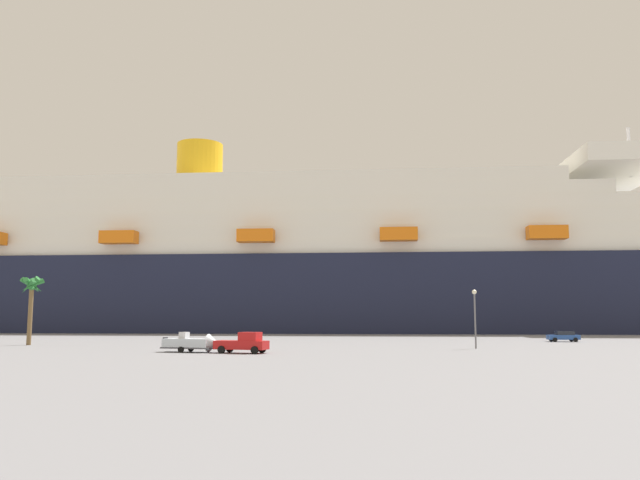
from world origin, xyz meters
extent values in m
plane|color=gray|center=(0.00, 30.00, 0.00)|extent=(600.00, 600.00, 0.00)
cube|color=#191E38|center=(10.11, 72.25, 8.73)|extent=(221.69, 34.93, 17.46)
cube|color=white|center=(10.11, 72.25, 19.04)|extent=(195.10, 32.01, 3.16)
cube|color=white|center=(5.68, 72.32, 22.20)|extent=(185.83, 31.31, 3.16)
cube|color=white|center=(1.26, 72.38, 25.36)|extent=(176.27, 30.67, 3.16)
cube|color=white|center=(-3.17, 72.45, 28.52)|extent=(168.40, 29.80, 3.16)
cube|color=white|center=(-7.59, 72.52, 31.68)|extent=(160.15, 29.03, 3.16)
cube|color=white|center=(-12.01, 72.58, 34.84)|extent=(149.82, 28.50, 3.16)
cube|color=white|center=(76.47, 71.26, 38.42)|extent=(22.64, 35.12, 4.00)
cylinder|color=yellow|center=(-23.08, 72.75, 41.58)|extent=(11.55, 11.55, 10.31)
cylinder|color=silver|center=(80.90, 71.19, 42.42)|extent=(0.80, 0.80, 12.00)
cube|color=orange|center=(-36.59, 56.50, 21.25)|extent=(8.05, 3.32, 2.80)
cube|color=orange|center=(-5.62, 56.04, 21.25)|extent=(8.05, 3.32, 2.80)
cube|color=orange|center=(25.35, 55.58, 21.25)|extent=(8.05, 3.32, 2.80)
cube|color=orange|center=(56.32, 55.11, 21.25)|extent=(8.05, 3.32, 2.80)
cube|color=red|center=(5.02, -11.93, 0.85)|extent=(5.91, 3.23, 0.90)
cube|color=red|center=(6.00, -12.16, 1.75)|extent=(2.38, 2.25, 0.90)
cube|color=#26333F|center=(6.66, -12.31, 1.66)|extent=(0.48, 1.66, 0.63)
cylinder|color=black|center=(7.16, -11.40, 0.40)|extent=(0.84, 0.46, 0.80)
cylinder|color=black|center=(6.70, -13.35, 0.40)|extent=(0.84, 0.46, 0.80)
cylinder|color=black|center=(3.50, -10.55, 0.40)|extent=(0.84, 0.46, 0.80)
cylinder|color=black|center=(3.05, -12.49, 0.40)|extent=(0.84, 0.46, 0.80)
cube|color=#595960|center=(-1.07, -10.50, 0.47)|extent=(6.09, 3.22, 0.16)
cube|color=#595960|center=(2.27, -11.28, 0.47)|extent=(1.88, 0.55, 0.10)
cylinder|color=black|center=(-1.08, -9.39, 0.32)|extent=(0.67, 0.36, 0.64)
cylinder|color=black|center=(-1.57, -11.49, 0.32)|extent=(0.67, 0.36, 0.64)
cube|color=silver|center=(-1.07, -10.50, 1.00)|extent=(5.63, 3.31, 0.90)
cone|color=silver|center=(1.89, -11.19, 1.00)|extent=(1.61, 2.17, 1.94)
cube|color=silver|center=(-1.58, -10.38, 1.80)|extent=(1.01, 1.16, 0.70)
cube|color=black|center=(-3.83, -9.85, 1.00)|extent=(0.46, 0.57, 1.10)
cylinder|color=brown|center=(-26.95, 3.86, 3.93)|extent=(0.59, 0.59, 7.87)
cone|color=#287233|center=(-26.56, 3.91, 7.97)|extent=(1.00, 2.98, 2.19)
cone|color=#287233|center=(-26.70, 4.17, 7.97)|extent=(2.74, 2.42, 2.06)
cone|color=#287233|center=(-26.89, 4.26, 7.97)|extent=(2.99, 1.17, 2.20)
cone|color=#287233|center=(-27.27, 4.10, 7.97)|extent=(2.27, 2.72, 2.28)
cone|color=#287233|center=(-27.35, 3.80, 7.97)|extent=(1.18, 3.02, 2.13)
cone|color=#287233|center=(-27.18, 3.54, 7.97)|extent=(2.86, 2.30, 1.97)
cone|color=#287233|center=(-27.00, 3.47, 7.97)|extent=(2.79, 1.01, 2.50)
cone|color=#287233|center=(-26.68, 3.57, 7.97)|extent=(2.64, 2.57, 2.02)
sphere|color=#287233|center=(-26.95, 3.86, 7.87)|extent=(1.10, 1.10, 1.10)
cylinder|color=slate|center=(31.23, -1.06, 3.26)|extent=(0.20, 0.20, 6.51)
sphere|color=#F9F2CC|center=(31.23, -1.06, 6.76)|extent=(0.56, 0.56, 0.56)
cube|color=#264C99|center=(47.86, 19.92, 0.68)|extent=(4.58, 1.90, 0.70)
cube|color=#1E232D|center=(48.09, 19.92, 1.31)|extent=(2.57, 1.70, 0.55)
cylinder|color=black|center=(46.37, 18.98, 0.33)|extent=(0.66, 0.23, 0.66)
cylinder|color=black|center=(46.35, 20.83, 0.33)|extent=(0.66, 0.23, 0.66)
cylinder|color=black|center=(49.38, 19.01, 0.33)|extent=(0.66, 0.23, 0.66)
cylinder|color=black|center=(49.36, 20.86, 0.33)|extent=(0.66, 0.23, 0.66)
camera|label=1|loc=(18.05, -77.43, 3.92)|focal=34.95mm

